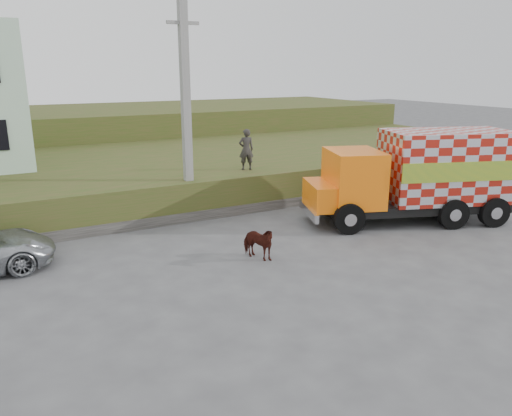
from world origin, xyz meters
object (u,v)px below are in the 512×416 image
cargo_truck (420,175)px  pedestrian (246,149)px  cow (258,243)px  utility_pole (186,112)px

cargo_truck → pedestrian: bearing=151.1°
cow → utility_pole: bearing=68.2°
cargo_truck → cow: (-7.30, -0.69, -1.24)m
utility_pole → cow: utility_pole is taller
utility_pole → cargo_truck: size_ratio=0.99×
utility_pole → pedestrian: bearing=15.2°
utility_pole → pedestrian: utility_pole is taller
cow → cargo_truck: bearing=-19.2°
utility_pole → pedestrian: size_ratio=4.63×
utility_pole → cow: (0.26, -5.13, -3.55)m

